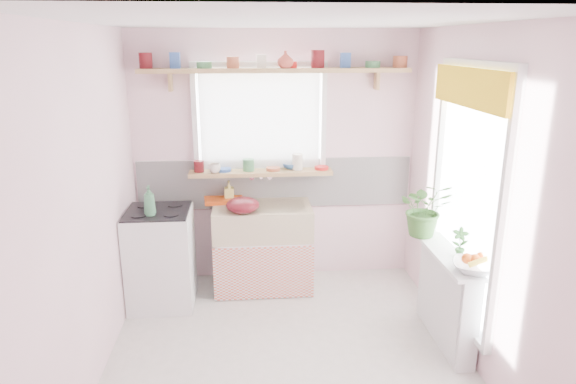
{
  "coord_description": "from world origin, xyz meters",
  "views": [
    {
      "loc": [
        -0.3,
        -3.42,
        2.37
      ],
      "look_at": [
        0.04,
        0.55,
        1.21
      ],
      "focal_mm": 32.0,
      "sensor_mm": 36.0,
      "label": 1
    }
  ],
  "objects": [
    {
      "name": "sink_unit",
      "position": [
        -0.15,
        1.29,
        0.43
      ],
      "size": [
        0.95,
        0.65,
        1.11
      ],
      "color": "white",
      "rests_on": "ground"
    },
    {
      "name": "windowsill",
      "position": [
        -0.15,
        1.48,
        1.14
      ],
      "size": [
        1.4,
        0.22,
        0.04
      ],
      "primitive_type": "cube",
      "color": "tan",
      "rests_on": "room"
    },
    {
      "name": "cooker",
      "position": [
        -1.1,
        1.05,
        0.46
      ],
      "size": [
        0.58,
        0.58,
        0.93
      ],
      "color": "white",
      "rests_on": "ground"
    },
    {
      "name": "room",
      "position": [
        0.66,
        0.86,
        1.37
      ],
      "size": [
        3.2,
        3.2,
        3.2
      ],
      "color": "silver",
      "rests_on": "ground"
    },
    {
      "name": "herb_pot",
      "position": [
        1.33,
        0.13,
        0.89
      ],
      "size": [
        0.15,
        0.12,
        0.24
      ],
      "primitive_type": "imported",
      "rotation": [
        0.0,
        0.0,
        -0.36
      ],
      "color": "#2F6A2A",
      "rests_on": "radiator_ledge"
    },
    {
      "name": "pine_shelf",
      "position": [
        0.0,
        1.47,
        2.12
      ],
      "size": [
        2.52,
        0.24,
        0.04
      ],
      "primitive_type": "cube",
      "color": "tan",
      "rests_on": "room"
    },
    {
      "name": "sill_cup",
      "position": [
        -0.6,
        1.42,
        1.21
      ],
      "size": [
        0.15,
        0.15,
        0.09
      ],
      "primitive_type": "imported",
      "rotation": [
        0.0,
        0.0,
        0.33
      ],
      "color": "beige",
      "rests_on": "windowsill"
    },
    {
      "name": "radiator_ledge",
      "position": [
        1.3,
        0.2,
        0.4
      ],
      "size": [
        0.22,
        0.95,
        0.78
      ],
      "color": "white",
      "rests_on": "ground"
    },
    {
      "name": "shelf_vase",
      "position": [
        0.09,
        1.41,
        2.22
      ],
      "size": [
        0.19,
        0.19,
        0.16
      ],
      "primitive_type": "imported",
      "rotation": [
        0.0,
        0.0,
        0.28
      ],
      "color": "#B34637",
      "rests_on": "pine_shelf"
    },
    {
      "name": "cooker_bottle",
      "position": [
        -1.14,
        0.92,
        1.05
      ],
      "size": [
        0.11,
        0.11,
        0.27
      ],
      "primitive_type": "imported",
      "rotation": [
        0.0,
        0.0,
        -0.07
      ],
      "color": "#3E7D53",
      "rests_on": "cooker"
    },
    {
      "name": "colander",
      "position": [
        -0.33,
        1.13,
        0.92
      ],
      "size": [
        0.35,
        0.35,
        0.14
      ],
      "primitive_type": "ellipsoid",
      "rotation": [
        0.0,
        0.0,
        0.15
      ],
      "color": "#5A0F18",
      "rests_on": "sink_unit"
    },
    {
      "name": "fruit_bowl",
      "position": [
        1.33,
        -0.14,
        0.81
      ],
      "size": [
        0.4,
        0.4,
        0.07
      ],
      "primitive_type": "imported",
      "rotation": [
        0.0,
        0.0,
        -0.38
      ],
      "color": "silver",
      "rests_on": "radiator_ledge"
    },
    {
      "name": "shelf_crockery",
      "position": [
        -0.02,
        1.47,
        2.19
      ],
      "size": [
        2.47,
        0.11,
        0.12
      ],
      "color": "#590F14",
      "rests_on": "pine_shelf"
    },
    {
      "name": "fruit",
      "position": [
        1.34,
        -0.14,
        0.87
      ],
      "size": [
        0.2,
        0.14,
        0.1
      ],
      "color": "#EA5913",
      "rests_on": "fruit_bowl"
    },
    {
      "name": "dish_tray",
      "position": [
        -0.53,
        1.5,
        0.87
      ],
      "size": [
        0.41,
        0.33,
        0.04
      ],
      "primitive_type": "cube",
      "rotation": [
        0.0,
        0.0,
        0.11
      ],
      "color": "#E35014",
      "rests_on": "sink_unit"
    },
    {
      "name": "soap_bottle_sink",
      "position": [
        -0.47,
        1.5,
        0.95
      ],
      "size": [
        0.1,
        0.1,
        0.2
      ],
      "primitive_type": "imported",
      "rotation": [
        0.0,
        0.0,
        0.08
      ],
      "color": "#D8C660",
      "rests_on": "sink_unit"
    },
    {
      "name": "jade_plant",
      "position": [
        1.21,
        0.6,
        1.02
      ],
      "size": [
        0.49,
        0.44,
        0.48
      ],
      "primitive_type": "imported",
      "rotation": [
        0.0,
        0.0,
        -0.16
      ],
      "color": "#386729",
      "rests_on": "radiator_ledge"
    },
    {
      "name": "sill_bowl",
      "position": [
        0.16,
        1.54,
        1.19
      ],
      "size": [
        0.23,
        0.23,
        0.06
      ],
      "primitive_type": "imported",
      "rotation": [
        0.0,
        0.0,
        0.3
      ],
      "color": "#2D5893",
      "rests_on": "windowsill"
    },
    {
      "name": "sill_crockery",
      "position": [
        -0.2,
        1.48,
        1.21
      ],
      "size": [
        1.35,
        0.11,
        0.12
      ],
      "color": "#590F14",
      "rests_on": "windowsill"
    }
  ]
}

